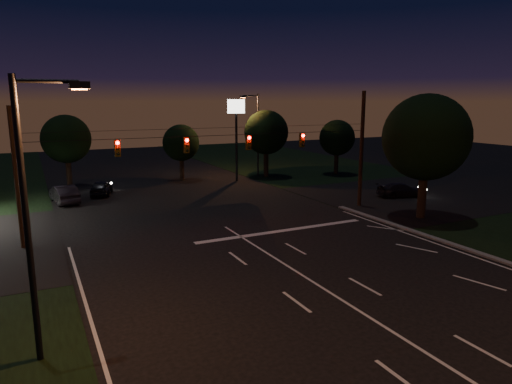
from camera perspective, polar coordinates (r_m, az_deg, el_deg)
ground at (r=19.13m, az=13.08°, el=-14.47°), size 140.00×140.00×0.00m
cross_street_right at (r=43.49m, az=20.12°, el=-0.30°), size 20.00×16.00×0.02m
stop_bar at (r=29.60m, az=3.40°, el=-4.84°), size 12.00×0.50×0.01m
utility_pole_right at (r=37.39m, az=12.74°, el=-1.69°), size 0.30×0.30×9.00m
utility_pole_left at (r=29.32m, az=-27.02°, el=-6.27°), size 0.28×0.28×8.00m
signal_span at (r=30.37m, az=-4.71°, el=6.12°), size 24.00×0.40×1.56m
pole_sign_right at (r=47.26m, az=-2.49°, el=8.88°), size 1.80×0.30×8.40m
street_light_left at (r=15.42m, az=-25.99°, el=-1.01°), size 2.20×0.35×9.00m
street_light_right_far at (r=50.50m, az=-0.02°, el=7.91°), size 2.20×0.35×9.00m
tree_right_near at (r=34.09m, az=20.32°, el=6.31°), size 6.00×6.00×8.76m
tree_far_b at (r=47.50m, az=-22.62°, el=6.07°), size 4.60×4.60×6.98m
tree_far_c at (r=48.57m, az=-9.38°, el=6.04°), size 3.80×3.80×5.86m
tree_far_d at (r=50.11m, az=1.23°, el=7.40°), size 4.80×4.80×7.30m
tree_far_e at (r=52.70m, az=10.04°, el=6.65°), size 4.00×4.00×6.18m
car_oncoming_a at (r=42.86m, az=-18.78°, el=0.53°), size 2.62×4.18×1.33m
car_oncoming_b at (r=40.54m, az=-22.86°, el=-0.23°), size 2.22×4.70×1.49m
car_cross at (r=41.68m, az=17.70°, el=0.23°), size 4.54×2.83×1.23m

